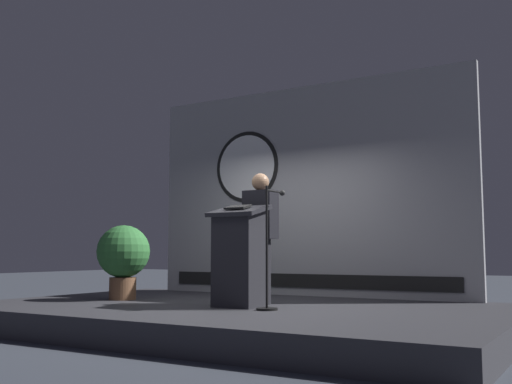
% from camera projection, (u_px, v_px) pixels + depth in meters
% --- Properties ---
extents(ground_plane, '(40.00, 40.00, 0.00)m').
position_uv_depth(ground_plane, '(238.00, 330.00, 7.32)').
color(ground_plane, '#383D47').
extents(stage_platform, '(6.40, 4.00, 0.30)m').
position_uv_depth(stage_platform, '(238.00, 317.00, 7.34)').
color(stage_platform, '#333338').
rests_on(stage_platform, ground).
extents(banner_display, '(5.11, 0.12, 3.16)m').
position_uv_depth(banner_display, '(302.00, 190.00, 9.10)').
color(banner_display, '#9E9EA3').
rests_on(banner_display, stage_platform).
extents(podium, '(0.64, 0.50, 1.21)m').
position_uv_depth(podium, '(239.00, 256.00, 7.10)').
color(podium, '#26262B').
rests_on(podium, stage_platform).
extents(speaker_person, '(0.40, 0.26, 1.63)m').
position_uv_depth(speaker_person, '(260.00, 237.00, 7.52)').
color(speaker_person, black).
rests_on(speaker_person, stage_platform).
extents(microphone_stand, '(0.24, 0.53, 1.39)m').
position_uv_depth(microphone_stand, '(269.00, 266.00, 6.77)').
color(microphone_stand, black).
rests_on(microphone_stand, stage_platform).
extents(potted_plant, '(0.72, 0.72, 1.01)m').
position_uv_depth(potted_plant, '(123.00, 255.00, 8.21)').
color(potted_plant, brown).
rests_on(potted_plant, stage_platform).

